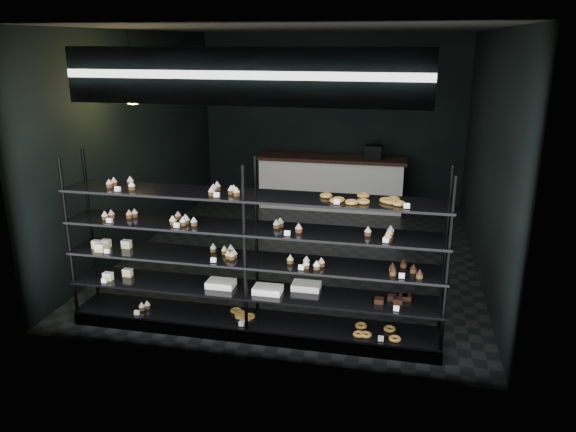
{
  "coord_description": "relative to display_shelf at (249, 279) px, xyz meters",
  "views": [
    {
      "loc": [
        1.46,
        -7.72,
        3.05
      ],
      "look_at": [
        0.2,
        -1.9,
        1.18
      ],
      "focal_mm": 35.0,
      "sensor_mm": 36.0,
      "label": 1
    }
  ],
  "objects": [
    {
      "name": "display_shelf",
      "position": [
        0.0,
        0.0,
        0.0
      ],
      "size": [
        4.0,
        0.5,
        1.91
      ],
      "color": "black",
      "rests_on": "room"
    },
    {
      "name": "signage",
      "position": [
        0.11,
        -0.48,
        2.12
      ],
      "size": [
        3.3,
        0.05,
        0.5
      ],
      "color": "#0C1A3E",
      "rests_on": "room"
    },
    {
      "name": "pendant_lamp",
      "position": [
        -1.82,
        1.26,
        1.82
      ],
      "size": [
        0.33,
        0.33,
        0.9
      ],
      "color": "black",
      "rests_on": "room"
    },
    {
      "name": "room",
      "position": [
        0.11,
        2.45,
        0.97
      ],
      "size": [
        5.01,
        6.01,
        3.2
      ],
      "color": "black",
      "rests_on": "ground"
    },
    {
      "name": "service_counter",
      "position": [
        0.2,
        4.95,
        -0.13
      ],
      "size": [
        2.77,
        0.65,
        1.23
      ],
      "color": "white",
      "rests_on": "room"
    }
  ]
}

